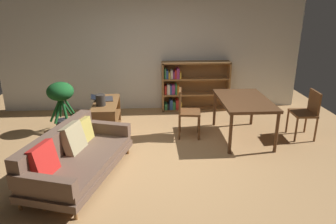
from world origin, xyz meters
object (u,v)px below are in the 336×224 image
open_laptop (103,98)px  dining_chair_near (307,111)px  dining_chair_far (186,110)px  dining_table (244,103)px  potted_floor_plant (61,98)px  bookshelf (190,86)px  desk_speaker (101,100)px  media_console (107,117)px  fabric_couch (74,156)px

open_laptop → dining_chair_near: 3.83m
dining_chair_far → dining_table: bearing=-7.5°
potted_floor_plant → bookshelf: bearing=23.3°
desk_speaker → potted_floor_plant: size_ratio=0.21×
dining_chair_far → media_console: bearing=168.7°
dining_table → dining_chair_far: bearing=172.5°
media_console → potted_floor_plant: bearing=173.1°
media_console → dining_chair_far: dining_chair_far is taller
media_console → dining_table: (2.54, -0.44, 0.38)m
bookshelf → media_console: bearing=-145.2°
open_laptop → dining_table: (2.60, -0.61, 0.05)m
bookshelf → dining_chair_far: bearing=-100.5°
media_console → dining_chair_near: dining_chair_near is taller
open_laptop → desk_speaker: (0.00, -0.36, 0.08)m
desk_speaker → fabric_couch: bearing=-98.2°
desk_speaker → potted_floor_plant: (-0.79, 0.29, -0.04)m
potted_floor_plant → dining_chair_far: size_ratio=1.08×
dining_table → bookshelf: (-0.75, 1.68, -0.13)m
dining_chair_far → desk_speaker: bearing=176.0°
fabric_couch → bookshelf: 3.55m
open_laptop → bookshelf: bearing=30.0°
media_console → desk_speaker: desk_speaker is taller
dining_table → dining_chair_near: dining_chair_near is taller
dining_chair_far → bookshelf: size_ratio=0.59×
dining_table → dining_chair_near: 1.18m
potted_floor_plant → dining_chair_far: potted_floor_plant is taller
open_laptop → dining_chair_far: dining_chair_far is taller
potted_floor_plant → dining_table: 3.43m
dining_table → dining_chair_far: size_ratio=1.51×
fabric_couch → dining_table: bearing=23.3°
desk_speaker → bookshelf: 2.34m
fabric_couch → open_laptop: fabric_couch is taller
fabric_couch → dining_table: 3.07m
dining_chair_far → bookshelf: 1.57m
open_laptop → potted_floor_plant: potted_floor_plant is taller
dining_chair_far → potted_floor_plant: bearing=170.2°
open_laptop → bookshelf: (1.85, 1.07, -0.08)m
media_console → open_laptop: (-0.06, 0.17, 0.33)m
dining_chair_far → fabric_couch: bearing=-142.7°
fabric_couch → dining_chair_near: bearing=16.2°
media_console → open_laptop: 0.38m
fabric_couch → media_console: fabric_couch is taller
dining_table → open_laptop: bearing=166.8°
media_console → bookshelf: bearing=34.8°
dining_chair_near → bookshelf: 2.59m
potted_floor_plant → dining_table: size_ratio=0.71×
dining_table → bookshelf: 1.84m
desk_speaker → dining_chair_near: (3.77, -0.30, -0.19)m
potted_floor_plant → dining_chair_near: bearing=-7.4°
dining_chair_near → dining_chair_far: dining_chair_far is taller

